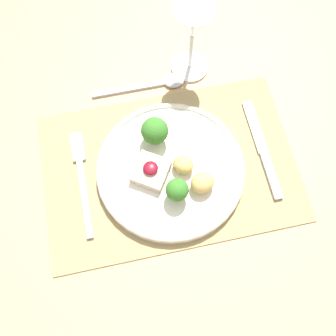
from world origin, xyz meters
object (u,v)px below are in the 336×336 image
(fork, at_px, (82,175))
(dinner_plate, at_px, (168,168))
(knife, at_px, (264,155))
(wine_glass_near, at_px, (193,27))
(spoon, at_px, (159,83))

(fork, bearing_deg, dinner_plate, -9.64)
(dinner_plate, xyz_separation_m, knife, (0.19, -0.01, -0.01))
(dinner_plate, height_order, wine_glass_near, wine_glass_near)
(dinner_plate, bearing_deg, knife, -1.90)
(wine_glass_near, bearing_deg, dinner_plate, -112.76)
(fork, distance_m, knife, 0.35)
(dinner_plate, relative_size, spoon, 1.44)
(knife, relative_size, spoon, 1.09)
(fork, relative_size, wine_glass_near, 1.26)
(dinner_plate, height_order, knife, dinner_plate)
(spoon, height_order, wine_glass_near, wine_glass_near)
(dinner_plate, bearing_deg, spoon, 83.81)
(fork, bearing_deg, knife, -5.98)
(knife, bearing_deg, wine_glass_near, 113.30)
(spoon, bearing_deg, wine_glass_near, 23.95)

